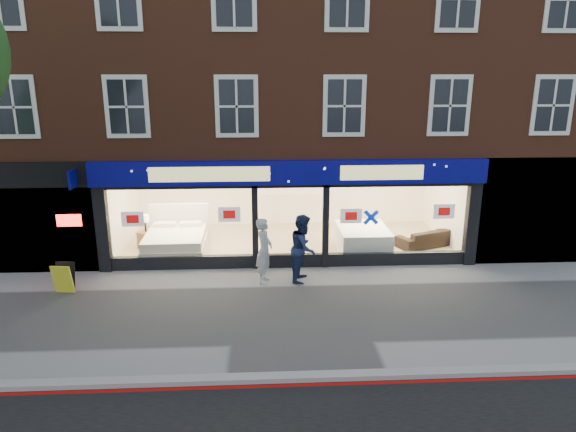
{
  "coord_description": "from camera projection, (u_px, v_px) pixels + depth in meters",
  "views": [
    {
      "loc": [
        -0.84,
        -11.54,
        5.71
      ],
      "look_at": [
        -0.1,
        2.5,
        1.76
      ],
      "focal_mm": 32.0,
      "sensor_mm": 36.0,
      "label": 1
    }
  ],
  "objects": [
    {
      "name": "kerb_stone",
      "position": [
        308.0,
        377.0,
        9.87
      ],
      "size": [
        60.0,
        0.25,
        0.12
      ],
      "primitive_type": "cube",
      "color": "gray",
      "rests_on": "ground"
    },
    {
      "name": "a_board",
      "position": [
        64.0,
        278.0,
        13.68
      ],
      "size": [
        0.58,
        0.41,
        0.83
      ],
      "primitive_type": "cube",
      "rotation": [
        0.0,
        0.0,
        -0.13
      ],
      "color": "yellow",
      "rests_on": "ground"
    },
    {
      "name": "pedestrian_blue",
      "position": [
        303.0,
        248.0,
        14.38
      ],
      "size": [
        0.95,
        1.09,
        1.92
      ],
      "primitive_type": "imported",
      "rotation": [
        0.0,
        0.0,
        1.3
      ],
      "color": "#192547",
      "rests_on": "ground"
    },
    {
      "name": "sofa",
      "position": [
        425.0,
        238.0,
        17.12
      ],
      "size": [
        2.1,
        1.45,
        0.57
      ],
      "primitive_type": "imported",
      "rotation": [
        0.0,
        0.0,
        3.53
      ],
      "color": "black",
      "rests_on": "showroom_floor"
    },
    {
      "name": "pedestrian_grey",
      "position": [
        264.0,
        251.0,
        14.24
      ],
      "size": [
        0.6,
        0.77,
        1.86
      ],
      "primitive_type": "imported",
      "rotation": [
        0.0,
        0.0,
        1.33
      ],
      "color": "#ABAEB3",
      "rests_on": "ground"
    },
    {
      "name": "kerb_line",
      "position": [
        309.0,
        385.0,
        9.69
      ],
      "size": [
        60.0,
        0.1,
        0.01
      ],
      "primitive_type": "cube",
      "color": "#8C0A07",
      "rests_on": "ground"
    },
    {
      "name": "showroom_floor",
      "position": [
        287.0,
        242.0,
        17.71
      ],
      "size": [
        11.0,
        4.5,
        0.1
      ],
      "primitive_type": "cube",
      "color": "tan",
      "rests_on": "ground"
    },
    {
      "name": "building",
      "position": [
        284.0,
        43.0,
        17.54
      ],
      "size": [
        19.0,
        8.26,
        10.3
      ],
      "color": "brown",
      "rests_on": "ground"
    },
    {
      "name": "mattress_stack",
      "position": [
        362.0,
        239.0,
        16.62
      ],
      "size": [
        1.57,
        1.99,
        0.78
      ],
      "rotation": [
        0.0,
        0.0,
        -0.0
      ],
      "color": "white",
      "rests_on": "showroom_floor"
    },
    {
      "name": "ground",
      "position": [
        297.0,
        312.0,
        12.68
      ],
      "size": [
        120.0,
        120.0,
        0.0
      ],
      "primitive_type": "plane",
      "color": "gray",
      "rests_on": "ground"
    },
    {
      "name": "display_bed",
      "position": [
        176.0,
        241.0,
        16.54
      ],
      "size": [
        2.01,
        2.4,
        1.34
      ],
      "rotation": [
        0.0,
        0.0,
        0.02
      ],
      "color": "white",
      "rests_on": "showroom_floor"
    },
    {
      "name": "bedside_table",
      "position": [
        147.0,
        239.0,
        16.97
      ],
      "size": [
        0.59,
        0.59,
        0.55
      ],
      "primitive_type": "cube",
      "rotation": [
        0.0,
        0.0,
        -0.4
      ],
      "color": "brown",
      "rests_on": "showroom_floor"
    }
  ]
}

